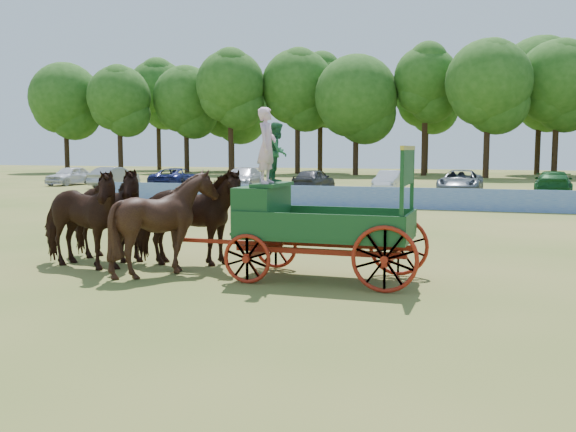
{
  "coord_description": "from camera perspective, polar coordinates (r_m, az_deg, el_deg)",
  "views": [
    {
      "loc": [
        6.78,
        -13.4,
        2.94
      ],
      "look_at": [
        1.96,
        1.35,
        1.3
      ],
      "focal_mm": 40.0,
      "sensor_mm": 36.0,
      "label": 1
    }
  ],
  "objects": [
    {
      "name": "horse_wheel_left",
      "position": [
        15.19,
        -10.85,
        -0.56
      ],
      "size": [
        2.64,
        2.46,
        2.45
      ],
      "primitive_type": "imported",
      "rotation": [
        0.0,
        0.0,
        1.82
      ],
      "color": "#321A0E",
      "rests_on": "ground"
    },
    {
      "name": "treeline",
      "position": [
        74.33,
        8.64,
        11.05
      ],
      "size": [
        86.83,
        20.57,
        15.46
      ],
      "color": "#382314",
      "rests_on": "ground"
    },
    {
      "name": "parked_cars",
      "position": [
        43.4,
        10.34,
        3.07
      ],
      "size": [
        52.91,
        7.0,
        1.6
      ],
      "color": "silver",
      "rests_on": "ground"
    },
    {
      "name": "farm_dray",
      "position": [
        14.48,
        0.55,
        0.74
      ],
      "size": [
        6.0,
        2.0,
        3.84
      ],
      "color": "#A21910",
      "rests_on": "ground"
    },
    {
      "name": "sponsor_banner",
      "position": [
        32.44,
        4.17,
        1.74
      ],
      "size": [
        26.0,
        0.08,
        1.05
      ],
      "primitive_type": "cube",
      "color": "#2051B2",
      "rests_on": "ground"
    },
    {
      "name": "horse_lead_right",
      "position": [
        17.37,
        -16.03,
        0.13
      ],
      "size": [
        3.11,
        1.9,
        2.45
      ],
      "primitive_type": "imported",
      "rotation": [
        0.0,
        0.0,
        1.36
      ],
      "color": "#321A0E",
      "rests_on": "ground"
    },
    {
      "name": "horse_lead_left",
      "position": [
        16.48,
        -18.17,
        -0.25
      ],
      "size": [
        3.08,
        1.81,
        2.45
      ],
      "primitive_type": "imported",
      "rotation": [
        0.0,
        0.0,
        1.39
      ],
      "color": "#321A0E",
      "rests_on": "ground"
    },
    {
      "name": "horse_wheel_right",
      "position": [
        16.15,
        -8.96,
        -0.14
      ],
      "size": [
        3.11,
        1.9,
        2.45
      ],
      "primitive_type": "imported",
      "rotation": [
        0.0,
        0.0,
        1.78
      ],
      "color": "#321A0E",
      "rests_on": "ground"
    },
    {
      "name": "ground",
      "position": [
        15.3,
        -8.6,
        -5.11
      ],
      "size": [
        160.0,
        160.0,
        0.0
      ],
      "primitive_type": "plane",
      "color": "olive",
      "rests_on": "ground"
    }
  ]
}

